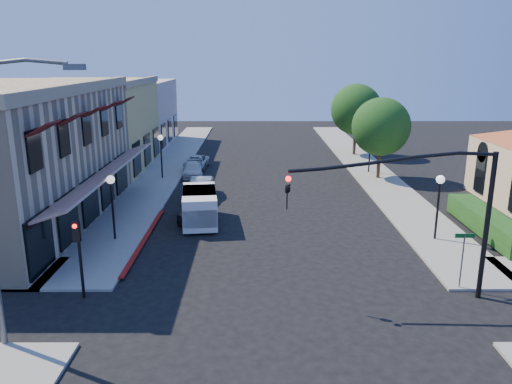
{
  "coord_description": "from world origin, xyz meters",
  "views": [
    {
      "loc": [
        -1.05,
        -16.92,
        9.4
      ],
      "look_at": [
        -1.01,
        8.32,
        2.6
      ],
      "focal_mm": 35.0,
      "sensor_mm": 36.0,
      "label": 1
    }
  ],
  "objects_px": {
    "secondary_signal": "(78,245)",
    "lamppost_left_far": "(161,145)",
    "street_tree_b": "(356,109)",
    "lamppost_right_near": "(439,191)",
    "parked_car_a": "(193,207)",
    "street_tree_a": "(381,127)",
    "lamppost_left_near": "(111,191)",
    "white_van": "(200,205)",
    "parked_car_d": "(197,162)",
    "signal_mast_arm": "(434,201)",
    "street_name_sign": "(463,252)",
    "parked_car_c": "(192,169)",
    "lamppost_right_far": "(370,141)",
    "parked_car_b": "(201,188)"
  },
  "relations": [
    {
      "from": "lamppost_right_far",
      "to": "parked_car_b",
      "type": "xyz_separation_m",
      "value": [
        -13.3,
        -7.53,
        -2.06
      ]
    },
    {
      "from": "parked_car_c",
      "to": "street_name_sign",
      "type": "bearing_deg",
      "value": -63.64
    },
    {
      "from": "street_tree_b",
      "to": "signal_mast_arm",
      "type": "xyz_separation_m",
      "value": [
        -2.94,
        -30.5,
        -0.46
      ]
    },
    {
      "from": "lamppost_left_near",
      "to": "parked_car_b",
      "type": "relative_size",
      "value": 0.86
    },
    {
      "from": "street_tree_b",
      "to": "lamppost_right_near",
      "type": "relative_size",
      "value": 1.97
    },
    {
      "from": "lamppost_right_far",
      "to": "parked_car_a",
      "type": "relative_size",
      "value": 0.92
    },
    {
      "from": "street_name_sign",
      "to": "lamppost_right_near",
      "type": "relative_size",
      "value": 0.7
    },
    {
      "from": "white_van",
      "to": "parked_car_d",
      "type": "relative_size",
      "value": 1.17
    },
    {
      "from": "signal_mast_arm",
      "to": "lamppost_left_near",
      "type": "height_order",
      "value": "signal_mast_arm"
    },
    {
      "from": "parked_car_a",
      "to": "parked_car_d",
      "type": "distance_m",
      "value": 14.07
    },
    {
      "from": "parked_car_d",
      "to": "signal_mast_arm",
      "type": "bearing_deg",
      "value": -59.44
    },
    {
      "from": "street_tree_a",
      "to": "secondary_signal",
      "type": "relative_size",
      "value": 1.95
    },
    {
      "from": "parked_car_a",
      "to": "street_tree_a",
      "type": "bearing_deg",
      "value": 37.94
    },
    {
      "from": "lamppost_left_near",
      "to": "parked_car_a",
      "type": "xyz_separation_m",
      "value": [
        3.7,
        4.0,
        -2.07
      ]
    },
    {
      "from": "street_tree_a",
      "to": "lamppost_left_far",
      "type": "xyz_separation_m",
      "value": [
        -17.3,
        0.0,
        -1.46
      ]
    },
    {
      "from": "lamppost_left_far",
      "to": "parked_car_c",
      "type": "height_order",
      "value": "lamppost_left_far"
    },
    {
      "from": "street_tree_b",
      "to": "street_name_sign",
      "type": "xyz_separation_m",
      "value": [
        -1.3,
        -29.8,
        -2.85
      ]
    },
    {
      "from": "white_van",
      "to": "parked_car_a",
      "type": "bearing_deg",
      "value": 114.31
    },
    {
      "from": "lamppost_left_far",
      "to": "parked_car_b",
      "type": "distance_m",
      "value": 6.96
    },
    {
      "from": "secondary_signal",
      "to": "lamppost_left_near",
      "type": "xyz_separation_m",
      "value": [
        -0.5,
        6.59,
        0.42
      ]
    },
    {
      "from": "street_tree_b",
      "to": "lamppost_left_far",
      "type": "xyz_separation_m",
      "value": [
        -17.3,
        -10.0,
        -1.81
      ]
    },
    {
      "from": "lamppost_left_far",
      "to": "lamppost_right_far",
      "type": "distance_m",
      "value": 17.12
    },
    {
      "from": "white_van",
      "to": "street_tree_b",
      "type": "bearing_deg",
      "value": 58.22
    },
    {
      "from": "street_tree_a",
      "to": "lamppost_left_far",
      "type": "relative_size",
      "value": 1.82
    },
    {
      "from": "lamppost_right_far",
      "to": "street_name_sign",
      "type": "bearing_deg",
      "value": -92.63
    },
    {
      "from": "parked_car_c",
      "to": "street_tree_a",
      "type": "bearing_deg",
      "value": -10.86
    },
    {
      "from": "white_van",
      "to": "secondary_signal",
      "type": "bearing_deg",
      "value": -111.4
    },
    {
      "from": "street_tree_a",
      "to": "parked_car_a",
      "type": "xyz_separation_m",
      "value": [
        -13.6,
        -10.0,
        -3.53
      ]
    },
    {
      "from": "lamppost_left_far",
      "to": "white_van",
      "type": "distance_m",
      "value": 12.0
    },
    {
      "from": "street_name_sign",
      "to": "lamppost_left_far",
      "type": "bearing_deg",
      "value": 128.94
    },
    {
      "from": "street_tree_b",
      "to": "secondary_signal",
      "type": "xyz_separation_m",
      "value": [
        -16.8,
        -30.59,
        -2.23
      ]
    },
    {
      "from": "lamppost_left_near",
      "to": "white_van",
      "type": "xyz_separation_m",
      "value": [
        4.21,
        2.87,
        -1.6
      ]
    },
    {
      "from": "street_tree_a",
      "to": "signal_mast_arm",
      "type": "height_order",
      "value": "street_tree_a"
    },
    {
      "from": "street_name_sign",
      "to": "signal_mast_arm",
      "type": "bearing_deg",
      "value": -156.8
    },
    {
      "from": "street_name_sign",
      "to": "secondary_signal",
      "type": "bearing_deg",
      "value": -177.07
    },
    {
      "from": "street_tree_a",
      "to": "signal_mast_arm",
      "type": "distance_m",
      "value": 20.71
    },
    {
      "from": "signal_mast_arm",
      "to": "white_van",
      "type": "relative_size",
      "value": 1.74
    },
    {
      "from": "street_name_sign",
      "to": "parked_car_b",
      "type": "bearing_deg",
      "value": 130.75
    },
    {
      "from": "signal_mast_arm",
      "to": "lamppost_left_near",
      "type": "relative_size",
      "value": 2.24
    },
    {
      "from": "street_tree_b",
      "to": "white_van",
      "type": "relative_size",
      "value": 1.52
    },
    {
      "from": "street_tree_b",
      "to": "lamppost_right_near",
      "type": "bearing_deg",
      "value": -90.72
    },
    {
      "from": "street_tree_a",
      "to": "parked_car_c",
      "type": "xyz_separation_m",
      "value": [
        -15.0,
        1.02,
        -3.63
      ]
    },
    {
      "from": "parked_car_a",
      "to": "parked_car_d",
      "type": "bearing_deg",
      "value": 97.33
    },
    {
      "from": "street_tree_a",
      "to": "lamppost_right_near",
      "type": "xyz_separation_m",
      "value": [
        -0.3,
        -14.0,
        -1.46
      ]
    },
    {
      "from": "street_tree_a",
      "to": "lamppost_right_far",
      "type": "xyz_separation_m",
      "value": [
        -0.3,
        2.0,
        -1.46
      ]
    },
    {
      "from": "lamppost_left_far",
      "to": "parked_car_a",
      "type": "relative_size",
      "value": 0.92
    },
    {
      "from": "secondary_signal",
      "to": "lamppost_left_far",
      "type": "xyz_separation_m",
      "value": [
        -0.5,
        20.59,
        0.42
      ]
    },
    {
      "from": "parked_car_a",
      "to": "white_van",
      "type": "bearing_deg",
      "value": -64.07
    },
    {
      "from": "street_tree_b",
      "to": "parked_car_c",
      "type": "distance_m",
      "value": 17.93
    },
    {
      "from": "signal_mast_arm",
      "to": "parked_car_d",
      "type": "relative_size",
      "value": 2.04
    }
  ]
}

